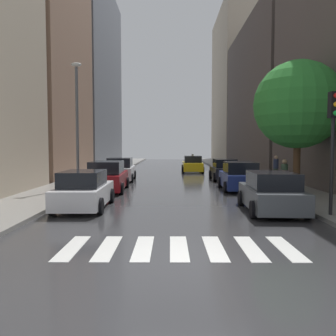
{
  "coord_description": "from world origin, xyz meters",
  "views": [
    {
      "loc": [
        -0.22,
        -7.54,
        2.57
      ],
      "look_at": [
        -0.4,
        21.16,
        0.75
      ],
      "focal_mm": 37.06,
      "sensor_mm": 36.0,
      "label": 1
    }
  ],
  "objects_px": {
    "parked_car_left_third": "(120,170)",
    "parked_car_right_second": "(240,177)",
    "parked_car_right_third": "(224,170)",
    "pedestrian_foreground": "(276,167)",
    "traffic_light_right_corner": "(333,126)",
    "lamp_post_left": "(77,117)",
    "parked_car_left_nearest": "(84,191)",
    "taxi_midroad": "(192,164)",
    "pedestrian_near_tree": "(284,174)",
    "street_tree_right": "(298,105)",
    "parked_car_left_second": "(107,177)",
    "parked_car_right_nearest": "(271,193)"
  },
  "relations": [
    {
      "from": "parked_car_left_second",
      "to": "parked_car_right_second",
      "type": "distance_m",
      "value": 7.68
    },
    {
      "from": "taxi_midroad",
      "to": "pedestrian_near_tree",
      "type": "xyz_separation_m",
      "value": [
        3.96,
        -15.49,
        0.29
      ]
    },
    {
      "from": "parked_car_right_third",
      "to": "pedestrian_foreground",
      "type": "height_order",
      "value": "pedestrian_foreground"
    },
    {
      "from": "pedestrian_foreground",
      "to": "traffic_light_right_corner",
      "type": "distance_m",
      "value": 12.66
    },
    {
      "from": "parked_car_left_third",
      "to": "pedestrian_foreground",
      "type": "relative_size",
      "value": 2.63
    },
    {
      "from": "traffic_light_right_corner",
      "to": "taxi_midroad",
      "type": "bearing_deg",
      "value": 98.98
    },
    {
      "from": "pedestrian_near_tree",
      "to": "lamp_post_left",
      "type": "height_order",
      "value": "lamp_post_left"
    },
    {
      "from": "parked_car_right_third",
      "to": "lamp_post_left",
      "type": "xyz_separation_m",
      "value": [
        -9.45,
        -6.5,
        3.51
      ]
    },
    {
      "from": "parked_car_left_third",
      "to": "street_tree_right",
      "type": "xyz_separation_m",
      "value": [
        10.3,
        -7.74,
        3.88
      ]
    },
    {
      "from": "parked_car_right_nearest",
      "to": "parked_car_right_second",
      "type": "relative_size",
      "value": 1.01
    },
    {
      "from": "parked_car_left_second",
      "to": "street_tree_right",
      "type": "bearing_deg",
      "value": -101.0
    },
    {
      "from": "parked_car_left_second",
      "to": "parked_car_right_second",
      "type": "xyz_separation_m",
      "value": [
        7.66,
        0.48,
        -0.02
      ]
    },
    {
      "from": "parked_car_right_third",
      "to": "pedestrian_near_tree",
      "type": "distance_m",
      "value": 8.02
    },
    {
      "from": "parked_car_right_nearest",
      "to": "parked_car_right_third",
      "type": "distance_m",
      "value": 12.89
    },
    {
      "from": "parked_car_left_second",
      "to": "pedestrian_foreground",
      "type": "xyz_separation_m",
      "value": [
        11.07,
        4.75,
        0.28
      ]
    },
    {
      "from": "parked_car_left_second",
      "to": "taxi_midroad",
      "type": "bearing_deg",
      "value": -23.48
    },
    {
      "from": "traffic_light_right_corner",
      "to": "parked_car_left_second",
      "type": "bearing_deg",
      "value": 140.73
    },
    {
      "from": "parked_car_right_nearest",
      "to": "lamp_post_left",
      "type": "height_order",
      "value": "lamp_post_left"
    },
    {
      "from": "parked_car_left_nearest",
      "to": "parked_car_right_nearest",
      "type": "bearing_deg",
      "value": -96.16
    },
    {
      "from": "parked_car_left_second",
      "to": "pedestrian_near_tree",
      "type": "distance_m",
      "value": 9.82
    },
    {
      "from": "taxi_midroad",
      "to": "lamp_post_left",
      "type": "xyz_separation_m",
      "value": [
        -7.52,
        -14.23,
        3.49
      ]
    },
    {
      "from": "parked_car_left_third",
      "to": "pedestrian_foreground",
      "type": "height_order",
      "value": "pedestrian_foreground"
    },
    {
      "from": "parked_car_right_third",
      "to": "parked_car_left_third",
      "type": "bearing_deg",
      "value": 94.5
    },
    {
      "from": "parked_car_right_third",
      "to": "pedestrian_near_tree",
      "type": "relative_size",
      "value": 2.33
    },
    {
      "from": "parked_car_left_nearest",
      "to": "street_tree_right",
      "type": "bearing_deg",
      "value": -70.28
    },
    {
      "from": "parked_car_right_third",
      "to": "taxi_midroad",
      "type": "bearing_deg",
      "value": 13.93
    },
    {
      "from": "parked_car_left_nearest",
      "to": "taxi_midroad",
      "type": "xyz_separation_m",
      "value": [
        5.76,
        19.94,
        0.03
      ]
    },
    {
      "from": "pedestrian_near_tree",
      "to": "street_tree_right",
      "type": "xyz_separation_m",
      "value": [
        0.42,
        -0.62,
        3.63
      ]
    },
    {
      "from": "parked_car_right_second",
      "to": "parked_car_right_third",
      "type": "height_order",
      "value": "parked_car_right_second"
    },
    {
      "from": "parked_car_right_third",
      "to": "lamp_post_left",
      "type": "relative_size",
      "value": 0.56
    },
    {
      "from": "parked_car_left_nearest",
      "to": "pedestrian_foreground",
      "type": "height_order",
      "value": "pedestrian_foreground"
    },
    {
      "from": "parked_car_right_second",
      "to": "lamp_post_left",
      "type": "bearing_deg",
      "value": 93.44
    },
    {
      "from": "parked_car_left_third",
      "to": "pedestrian_foreground",
      "type": "bearing_deg",
      "value": -98.82
    },
    {
      "from": "parked_car_left_second",
      "to": "pedestrian_near_tree",
      "type": "xyz_separation_m",
      "value": [
        9.76,
        -1.08,
        0.25
      ]
    },
    {
      "from": "pedestrian_near_tree",
      "to": "lamp_post_left",
      "type": "bearing_deg",
      "value": -159.44
    },
    {
      "from": "street_tree_right",
      "to": "lamp_post_left",
      "type": "relative_size",
      "value": 0.95
    },
    {
      "from": "parked_car_right_third",
      "to": "traffic_light_right_corner",
      "type": "bearing_deg",
      "value": -173.9
    },
    {
      "from": "parked_car_left_third",
      "to": "parked_car_left_nearest",
      "type": "bearing_deg",
      "value": 178.6
    },
    {
      "from": "parked_car_left_third",
      "to": "parked_car_right_second",
      "type": "bearing_deg",
      "value": -127.8
    },
    {
      "from": "parked_car_right_third",
      "to": "traffic_light_right_corner",
      "type": "height_order",
      "value": "traffic_light_right_corner"
    },
    {
      "from": "parked_car_left_third",
      "to": "lamp_post_left",
      "type": "relative_size",
      "value": 0.65
    },
    {
      "from": "taxi_midroad",
      "to": "parked_car_left_second",
      "type": "bearing_deg",
      "value": 158.74
    },
    {
      "from": "pedestrian_near_tree",
      "to": "street_tree_right",
      "type": "bearing_deg",
      "value": -28.6
    },
    {
      "from": "parked_car_right_second",
      "to": "parked_car_right_third",
      "type": "distance_m",
      "value": 6.2
    },
    {
      "from": "pedestrian_near_tree",
      "to": "lamp_post_left",
      "type": "relative_size",
      "value": 0.24
    },
    {
      "from": "parked_car_left_third",
      "to": "parked_car_right_third",
      "type": "xyz_separation_m",
      "value": [
        7.84,
        0.63,
        -0.05
      ]
    },
    {
      "from": "parked_car_left_second",
      "to": "parked_car_right_second",
      "type": "relative_size",
      "value": 1.08
    },
    {
      "from": "pedestrian_near_tree",
      "to": "parked_car_left_second",
      "type": "bearing_deg",
      "value": -159.49
    },
    {
      "from": "parked_car_left_second",
      "to": "traffic_light_right_corner",
      "type": "height_order",
      "value": "traffic_light_right_corner"
    },
    {
      "from": "parked_car_left_third",
      "to": "parked_car_right_third",
      "type": "distance_m",
      "value": 7.87
    }
  ]
}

